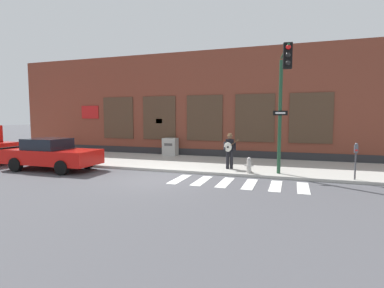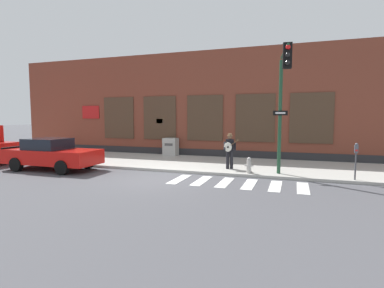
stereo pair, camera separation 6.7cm
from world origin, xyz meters
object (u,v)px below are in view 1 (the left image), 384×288
at_px(busker, 229,149).
at_px(traffic_light, 283,91).
at_px(utility_box, 170,147).
at_px(parking_meter, 356,156).
at_px(fire_hydrant, 249,165).
at_px(red_car, 51,154).

distance_m(busker, traffic_light, 3.70).
relative_size(busker, traffic_light, 0.33).
relative_size(traffic_light, utility_box, 4.53).
height_order(parking_meter, fire_hydrant, parking_meter).
bearing_deg(busker, parking_meter, -9.43).
xyz_separation_m(red_car, busker, (8.23, 2.35, 0.30)).
bearing_deg(parking_meter, red_car, -173.58).
xyz_separation_m(utility_box, fire_hydrant, (5.59, -4.48, -0.21)).
relative_size(parking_meter, fire_hydrant, 2.05).
relative_size(busker, utility_box, 1.51).
bearing_deg(parking_meter, busker, 170.57).
height_order(red_car, busker, busker).
bearing_deg(fire_hydrant, red_car, -170.29).
relative_size(red_car, busker, 2.77).
distance_m(traffic_light, utility_box, 9.07).
relative_size(red_car, fire_hydrant, 6.59).
bearing_deg(fire_hydrant, utility_box, 141.24).
relative_size(busker, parking_meter, 1.16).
bearing_deg(utility_box, parking_meter, -25.23).
height_order(traffic_light, utility_box, traffic_light).
relative_size(parking_meter, utility_box, 1.30).
relative_size(red_car, traffic_light, 0.92).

